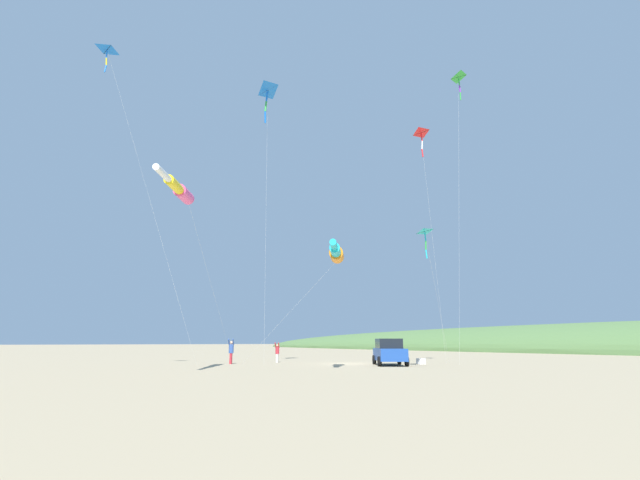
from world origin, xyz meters
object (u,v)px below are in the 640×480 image
at_px(kite_delta_black_fish_shape, 458,78).
at_px(kite_delta_yellow_midlevel, 267,91).
at_px(parked_car, 389,351).
at_px(person_child_green_jacket, 277,352).
at_px(kite_delta_long_streamer_left, 425,232).
at_px(kite_delta_small_distant, 108,52).
at_px(cooler_box, 421,361).
at_px(person_adult_flyer, 231,350).
at_px(kite_windsock_rainbow_low_near, 179,190).
at_px(kite_windsock_green_low_center, 336,252).
at_px(kite_delta_purple_drifting, 421,133).

height_order(kite_delta_black_fish_shape, kite_delta_yellow_midlevel, kite_delta_black_fish_shape).
height_order(parked_car, person_child_green_jacket, parked_car).
xyz_separation_m(kite_delta_long_streamer_left, kite_delta_small_distant, (-18.39, 7.97, 10.74)).
relative_size(cooler_box, kite_delta_black_fish_shape, 0.03).
distance_m(kite_delta_long_streamer_left, kite_delta_black_fish_shape, 13.08).
xyz_separation_m(person_adult_flyer, kite_windsock_rainbow_low_near, (-7.03, -9.02, 8.87)).
bearing_deg(cooler_box, kite_delta_yellow_midlevel, 167.36).
bearing_deg(person_child_green_jacket, kite_windsock_green_low_center, -99.59).
distance_m(kite_delta_long_streamer_left, kite_windsock_rainbow_low_near, 15.10).
bearing_deg(kite_delta_yellow_midlevel, kite_delta_black_fish_shape, -34.74).
distance_m(cooler_box, kite_delta_small_distant, 29.85).
height_order(person_adult_flyer, kite_windsock_rainbow_low_near, kite_windsock_rainbow_low_near).
height_order(person_child_green_jacket, kite_windsock_rainbow_low_near, kite_windsock_rainbow_low_near).
relative_size(parked_car, kite_delta_small_distant, 0.24).
bearing_deg(kite_delta_small_distant, person_child_green_jacket, 20.88).
distance_m(person_child_green_jacket, kite_delta_small_distant, 24.45).
height_order(cooler_box, kite_windsock_green_low_center, kite_windsock_green_low_center).
bearing_deg(kite_delta_black_fish_shape, person_child_green_jacket, 118.93).
bearing_deg(kite_delta_small_distant, kite_windsock_rainbow_low_near, -42.29).
bearing_deg(person_adult_flyer, kite_delta_long_streamer_left, -61.13).
xyz_separation_m(parked_car, person_adult_flyer, (-8.80, 7.93, 0.06)).
xyz_separation_m(person_child_green_jacket, kite_delta_small_distant, (-15.13, -5.77, 18.32)).
bearing_deg(person_child_green_jacket, kite_windsock_rainbow_low_near, -139.81).
bearing_deg(kite_delta_purple_drifting, person_adult_flyer, 123.17).
xyz_separation_m(parked_car, cooler_box, (3.10, 0.05, -0.74)).
relative_size(kite_delta_long_streamer_left, kite_delta_purple_drifting, 0.54).
height_order(kite_delta_small_distant, kite_delta_purple_drifting, kite_delta_small_distant).
bearing_deg(kite_delta_long_streamer_left, parked_car, 75.21).
relative_size(person_adult_flyer, kite_delta_small_distant, 0.10).
height_order(person_adult_flyer, kite_delta_small_distant, kite_delta_small_distant).
height_order(kite_windsock_rainbow_low_near, kite_delta_purple_drifting, kite_delta_purple_drifting).
height_order(person_adult_flyer, person_child_green_jacket, person_adult_flyer).
xyz_separation_m(person_child_green_jacket, kite_windsock_rainbow_low_near, (-11.14, -9.41, 9.03)).
bearing_deg(cooler_box, person_adult_flyer, 146.50).
bearing_deg(kite_delta_black_fish_shape, kite_delta_yellow_midlevel, 145.26).
bearing_deg(person_adult_flyer, cooler_box, -33.50).
relative_size(kite_delta_small_distant, kite_windsock_green_low_center, 1.52).
height_order(kite_delta_long_streamer_left, kite_windsock_green_low_center, kite_delta_long_streamer_left).
relative_size(person_child_green_jacket, kite_delta_black_fish_shape, 0.07).
relative_size(person_child_green_jacket, kite_windsock_green_low_center, 0.12).
distance_m(parked_car, kite_delta_black_fish_shape, 20.76).
distance_m(cooler_box, kite_windsock_green_low_center, 12.22).
bearing_deg(person_child_green_jacket, kite_delta_yellow_midlevel, -126.71).
relative_size(kite_delta_long_streamer_left, kite_windsock_rainbow_low_near, 0.56).
height_order(person_child_green_jacket, kite_windsock_green_low_center, kite_windsock_green_low_center).
relative_size(kite_delta_long_streamer_left, kite_delta_black_fish_shape, 0.41).
bearing_deg(kite_windsock_rainbow_low_near, parked_car, 3.96).
relative_size(person_adult_flyer, kite_windsock_rainbow_low_near, 0.12).
distance_m(kite_delta_small_distant, kite_delta_yellow_midlevel, 11.01).
height_order(person_adult_flyer, kite_delta_long_streamer_left, kite_delta_long_streamer_left).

